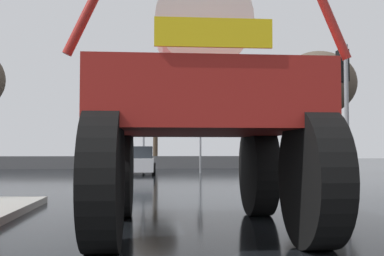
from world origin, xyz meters
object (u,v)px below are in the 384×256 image
oversize_sprayer (198,113)px  traffic_signal_far_right (144,128)px  traffic_signal_far_left (200,131)px  bare_tree_right (318,84)px  sedan_ahead (138,161)px  traffic_signal_near_right (344,87)px  bare_tree_far_center (156,95)px

oversize_sprayer → traffic_signal_far_right: oversize_sprayer is taller
traffic_signal_far_right → traffic_signal_far_left: bearing=0.1°
oversize_sprayer → bare_tree_right: 19.37m
sedan_ahead → traffic_signal_near_right: bearing=-157.8°
traffic_signal_far_right → bare_tree_right: (9.39, -2.27, 2.31)m
oversize_sprayer → traffic_signal_far_left: 19.61m
traffic_signal_near_right → bare_tree_right: size_ratio=0.60×
bare_tree_right → traffic_signal_far_left: bearing=159.8°
traffic_signal_far_right → bare_tree_far_center: 10.09m
bare_tree_right → traffic_signal_far_right: bearing=166.4°
sedan_ahead → traffic_signal_near_right: traffic_signal_near_right is taller
traffic_signal_far_left → oversize_sprayer: bearing=-96.4°
oversize_sprayer → bare_tree_right: bearing=-25.3°
sedan_ahead → traffic_signal_near_right: 15.67m
sedan_ahead → traffic_signal_far_right: (0.28, 0.82, 1.88)m
sedan_ahead → bare_tree_right: bare_tree_right is taller
oversize_sprayer → bare_tree_far_center: bearing=1.0°
bare_tree_far_center → traffic_signal_near_right: bearing=-79.9°
traffic_signal_far_right → oversize_sprayer: bearing=-87.0°
traffic_signal_far_left → traffic_signal_near_right: bearing=-82.4°
traffic_signal_far_left → bare_tree_right: (6.17, -2.27, 2.47)m
oversize_sprayer → bare_tree_right: bare_tree_right is taller
traffic_signal_far_left → traffic_signal_far_right: 3.23m
traffic_signal_far_right → bare_tree_right: bare_tree_right is taller
oversize_sprayer → traffic_signal_far_right: (-1.03, 19.48, 0.72)m
traffic_signal_far_right → bare_tree_right: bearing=-13.6°
bare_tree_right → sedan_ahead: bearing=171.5°
oversize_sprayer → sedan_ahead: bearing=4.6°
bare_tree_right → bare_tree_far_center: bare_tree_far_center is taller
sedan_ahead → traffic_signal_near_right: (5.56, -14.48, 2.21)m
oversize_sprayer → traffic_signal_near_right: oversize_sprayer is taller
traffic_signal_far_left → bare_tree_far_center: (-2.40, 9.60, 3.16)m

